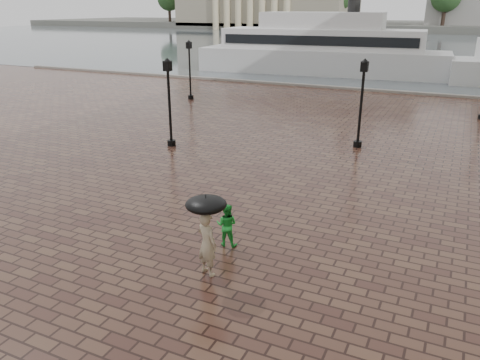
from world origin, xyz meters
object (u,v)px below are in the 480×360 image
object	(u,v)px
adult_pedestrian	(207,244)
child_pedestrian	(227,225)
ferry_near	(321,49)
street_lamps	(299,87)

from	to	relation	value
adult_pedestrian	child_pedestrian	size ratio (longest dim) A/B	1.36
child_pedestrian	ferry_near	world-z (taller)	ferry_near
adult_pedestrian	ferry_near	xyz separation A→B (m)	(-8.98, 41.95, 1.71)
ferry_near	child_pedestrian	bearing A→B (deg)	-81.61
street_lamps	ferry_near	bearing A→B (deg)	102.97
street_lamps	adult_pedestrian	distance (m)	18.22
adult_pedestrian	ferry_near	bearing A→B (deg)	-57.50
adult_pedestrian	ferry_near	world-z (taller)	ferry_near
street_lamps	ferry_near	size ratio (longest dim) A/B	0.79
child_pedestrian	ferry_near	bearing A→B (deg)	-86.91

